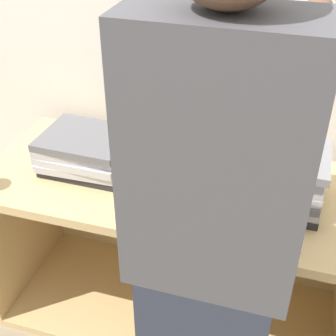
{
  "coord_description": "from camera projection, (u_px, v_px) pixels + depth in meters",
  "views": [
    {
      "loc": [
        0.37,
        -1.02,
        1.7
      ],
      "look_at": [
        0.0,
        0.21,
        0.82
      ],
      "focal_mm": 50.0,
      "sensor_mm": 36.0,
      "label": 1
    }
  ],
  "objects": [
    {
      "name": "inventory_tag",
      "position": [
        276.0,
        160.0,
        1.46
      ],
      "size": [
        0.06,
        0.02,
        0.01
      ],
      "color": "red",
      "rests_on": "laptop_stack_right"
    },
    {
      "name": "laptop_open",
      "position": [
        180.0,
        161.0,
        1.72
      ],
      "size": [
        0.31,
        0.34,
        0.27
      ],
      "color": "gray",
      "rests_on": "cart"
    },
    {
      "name": "laptop_stack_left",
      "position": [
        87.0,
        151.0,
        1.75
      ],
      "size": [
        0.33,
        0.28,
        0.14
      ],
      "color": "#232326",
      "rests_on": "cart"
    },
    {
      "name": "wall_back",
      "position": [
        207.0,
        12.0,
        1.75
      ],
      "size": [
        8.0,
        0.05,
        2.4
      ],
      "color": "silver",
      "rests_on": "ground_plane"
    },
    {
      "name": "laptop_stack_right",
      "position": [
        274.0,
        175.0,
        1.57
      ],
      "size": [
        0.34,
        0.28,
        0.2
      ],
      "color": "#232326",
      "rests_on": "cart"
    },
    {
      "name": "cart",
      "position": [
        179.0,
        240.0,
        1.96
      ],
      "size": [
        1.43,
        0.61,
        0.7
      ],
      "color": "tan",
      "rests_on": "ground_plane"
    },
    {
      "name": "person",
      "position": [
        210.0,
        259.0,
        1.17
      ],
      "size": [
        0.4,
        0.53,
        1.69
      ],
      "color": "#2D3342",
      "rests_on": "ground_plane"
    }
  ]
}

